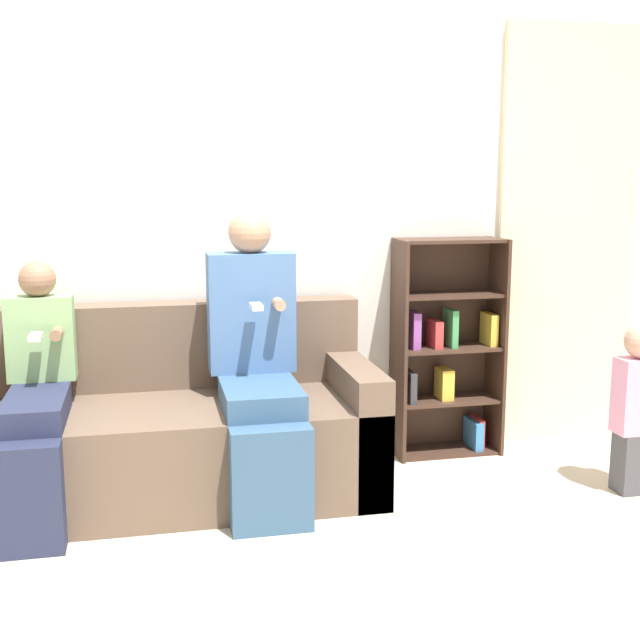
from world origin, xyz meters
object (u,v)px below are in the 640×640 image
object	(u,v)px
couch	(166,433)
child_seated	(36,395)
adult_seated	(257,354)
toddler_standing	(638,405)
bookshelf	(446,352)

from	to	relation	value
couch	child_seated	size ratio (longest dim) A/B	1.77
adult_seated	child_seated	bearing A→B (deg)	-176.84
couch	toddler_standing	size ratio (longest dim) A/B	2.40
adult_seated	toddler_standing	distance (m)	1.80
child_seated	bookshelf	world-z (taller)	bookshelf
couch	toddler_standing	bearing A→B (deg)	-11.60
couch	bookshelf	size ratio (longest dim) A/B	1.68
couch	toddler_standing	distance (m)	2.22
adult_seated	child_seated	xyz separation A→B (m)	(-0.97, -0.05, -0.12)
toddler_standing	bookshelf	size ratio (longest dim) A/B	0.70
couch	adult_seated	size ratio (longest dim) A/B	1.48
couch	adult_seated	world-z (taller)	adult_seated
child_seated	toddler_standing	distance (m)	2.73
couch	toddler_standing	xyz separation A→B (m)	(2.17, -0.45, 0.13)
adult_seated	toddler_standing	bearing A→B (deg)	-11.11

